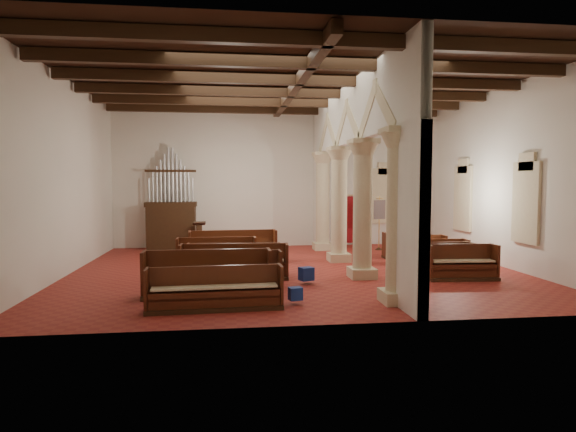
{
  "coord_description": "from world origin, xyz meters",
  "views": [
    {
      "loc": [
        -2.12,
        -15.19,
        2.82
      ],
      "look_at": [
        -0.16,
        0.5,
        1.71
      ],
      "focal_mm": 30.0,
      "sensor_mm": 36.0,
      "label": 1
    }
  ],
  "objects_px": {
    "processional_banner": "(379,231)",
    "aisle_pew_0": "(461,268)",
    "nave_pew_0": "(215,296)",
    "pipe_organ": "(171,217)",
    "lectern": "(199,238)"
  },
  "relations": [
    {
      "from": "pipe_organ",
      "to": "lectern",
      "type": "distance_m",
      "value": 1.61
    },
    {
      "from": "pipe_organ",
      "to": "processional_banner",
      "type": "height_order",
      "value": "pipe_organ"
    },
    {
      "from": "processional_banner",
      "to": "aisle_pew_0",
      "type": "relative_size",
      "value": 1.09
    },
    {
      "from": "processional_banner",
      "to": "aisle_pew_0",
      "type": "height_order",
      "value": "processional_banner"
    },
    {
      "from": "aisle_pew_0",
      "to": "nave_pew_0",
      "type": "bearing_deg",
      "value": -156.88
    },
    {
      "from": "processional_banner",
      "to": "aisle_pew_0",
      "type": "bearing_deg",
      "value": -91.88
    },
    {
      "from": "lectern",
      "to": "nave_pew_0",
      "type": "xyz_separation_m",
      "value": [
        0.89,
        -9.4,
        -0.2
      ]
    },
    {
      "from": "pipe_organ",
      "to": "lectern",
      "type": "relative_size",
      "value": 3.55
    },
    {
      "from": "lectern",
      "to": "nave_pew_0",
      "type": "bearing_deg",
      "value": -93.02
    },
    {
      "from": "processional_banner",
      "to": "nave_pew_0",
      "type": "bearing_deg",
      "value": -132.84
    },
    {
      "from": "nave_pew_0",
      "to": "aisle_pew_0",
      "type": "relative_size",
      "value": 1.46
    },
    {
      "from": "pipe_organ",
      "to": "aisle_pew_0",
      "type": "height_order",
      "value": "pipe_organ"
    },
    {
      "from": "processional_banner",
      "to": "aisle_pew_0",
      "type": "distance_m",
      "value": 6.32
    },
    {
      "from": "nave_pew_0",
      "to": "lectern",
      "type": "bearing_deg",
      "value": 92.89
    },
    {
      "from": "nave_pew_0",
      "to": "aisle_pew_0",
      "type": "height_order",
      "value": "aisle_pew_0"
    }
  ]
}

